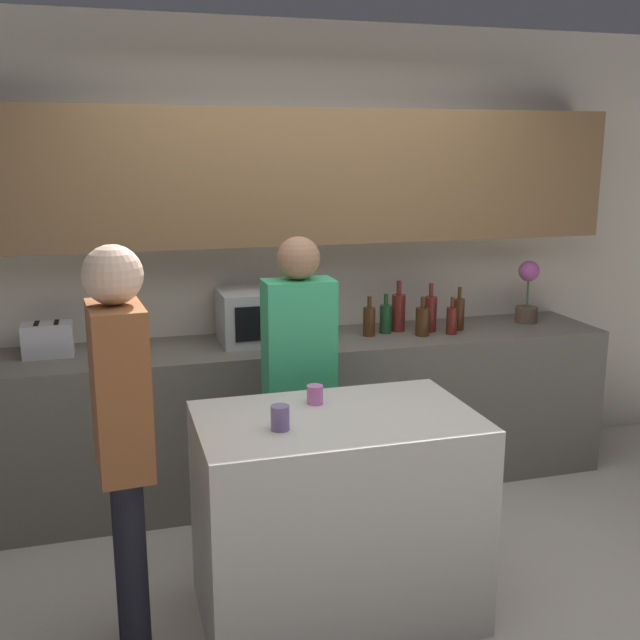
# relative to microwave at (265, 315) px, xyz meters

# --- Properties ---
(ground_plane) EXTENTS (14.00, 14.00, 0.00)m
(ground_plane) POSITION_rel_microwave_xyz_m (0.24, -1.45, -1.05)
(ground_plane) COLOR beige
(back_wall) EXTENTS (6.40, 0.40, 2.70)m
(back_wall) POSITION_rel_microwave_xyz_m (0.24, 0.21, 0.49)
(back_wall) COLOR beige
(back_wall) RESTS_ON ground_plane
(back_counter) EXTENTS (3.60, 0.62, 0.90)m
(back_counter) POSITION_rel_microwave_xyz_m (0.24, -0.06, -0.60)
(back_counter) COLOR #6B665B
(back_counter) RESTS_ON ground_plane
(kitchen_island) EXTENTS (1.16, 0.72, 0.90)m
(kitchen_island) POSITION_rel_microwave_xyz_m (0.02, -1.31, -0.60)
(kitchen_island) COLOR beige
(kitchen_island) RESTS_ON ground_plane
(microwave) EXTENTS (0.52, 0.39, 0.30)m
(microwave) POSITION_rel_microwave_xyz_m (0.00, 0.00, 0.00)
(microwave) COLOR #B7BABC
(microwave) RESTS_ON back_counter
(toaster) EXTENTS (0.26, 0.16, 0.18)m
(toaster) POSITION_rel_microwave_xyz_m (-1.18, 0.00, -0.06)
(toaster) COLOR silver
(toaster) RESTS_ON back_counter
(potted_plant) EXTENTS (0.14, 0.14, 0.39)m
(potted_plant) POSITION_rel_microwave_xyz_m (1.70, 0.00, 0.05)
(potted_plant) COLOR brown
(potted_plant) RESTS_ON back_counter
(bottle_0) EXTENTS (0.07, 0.07, 0.24)m
(bottle_0) POSITION_rel_microwave_xyz_m (0.61, -0.06, -0.06)
(bottle_0) COLOR #472814
(bottle_0) RESTS_ON back_counter
(bottle_1) EXTENTS (0.07, 0.07, 0.24)m
(bottle_1) POSITION_rel_microwave_xyz_m (0.73, -0.01, -0.06)
(bottle_1) COLOR #194723
(bottle_1) RESTS_ON back_counter
(bottle_2) EXTENTS (0.08, 0.08, 0.31)m
(bottle_2) POSITION_rel_microwave_xyz_m (0.82, 0.01, -0.03)
(bottle_2) COLOR maroon
(bottle_2) RESTS_ON back_counter
(bottle_3) EXTENTS (0.08, 0.08, 0.23)m
(bottle_3) POSITION_rel_microwave_xyz_m (0.92, -0.14, -0.06)
(bottle_3) COLOR #472814
(bottle_3) RESTS_ON back_counter
(bottle_4) EXTENTS (0.08, 0.08, 0.30)m
(bottle_4) POSITION_rel_microwave_xyz_m (1.01, -0.05, -0.04)
(bottle_4) COLOR maroon
(bottle_4) RESTS_ON back_counter
(bottle_5) EXTENTS (0.06, 0.06, 0.23)m
(bottle_5) POSITION_rel_microwave_xyz_m (1.10, -0.15, -0.06)
(bottle_5) COLOR maroon
(bottle_5) RESTS_ON back_counter
(bottle_6) EXTENTS (0.07, 0.07, 0.27)m
(bottle_6) POSITION_rel_microwave_xyz_m (1.19, -0.06, -0.05)
(bottle_6) COLOR #472814
(bottle_6) RESTS_ON back_counter
(cup_0) EXTENTS (0.07, 0.07, 0.08)m
(cup_0) POSITION_rel_microwave_xyz_m (-0.02, -1.14, -0.10)
(cup_0) COLOR #D36FBC
(cup_0) RESTS_ON kitchen_island
(cup_1) EXTENTS (0.07, 0.07, 0.10)m
(cup_1) POSITION_rel_microwave_xyz_m (-0.24, -1.40, -0.10)
(cup_1) COLOR slate
(cup_1) RESTS_ON kitchen_island
(person_left) EXTENTS (0.22, 0.35, 1.65)m
(person_left) POSITION_rel_microwave_xyz_m (-0.84, -1.38, -0.07)
(person_left) COLOR black
(person_left) RESTS_ON ground_plane
(person_center) EXTENTS (0.34, 0.21, 1.58)m
(person_center) POSITION_rel_microwave_xyz_m (0.02, -0.69, -0.12)
(person_center) COLOR black
(person_center) RESTS_ON ground_plane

